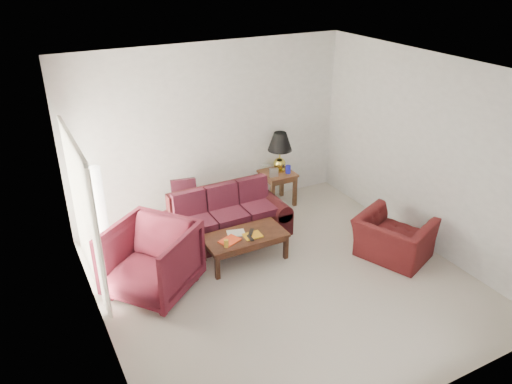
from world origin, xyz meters
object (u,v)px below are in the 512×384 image
(armchair_left, at_px, (151,260))
(armchair_right, at_px, (393,238))
(floor_lamp, at_px, (99,209))
(coffee_table, at_px, (245,247))
(sofa, at_px, (227,216))
(end_table, at_px, (277,188))

(armchair_left, xyz_separation_m, armchair_right, (3.51, -0.91, -0.16))
(floor_lamp, xyz_separation_m, armchair_right, (3.86, -2.35, -0.37))
(armchair_left, height_order, armchair_right, armchair_left)
(armchair_right, height_order, coffee_table, armchair_right)
(armchair_left, bearing_deg, sofa, 79.23)
(floor_lamp, distance_m, armchair_right, 4.54)
(floor_lamp, relative_size, coffee_table, 1.13)
(sofa, bearing_deg, floor_lamp, 165.29)
(end_table, bearing_deg, coffee_table, -134.56)
(coffee_table, bearing_deg, armchair_right, -41.26)
(end_table, xyz_separation_m, floor_lamp, (-3.22, -0.07, 0.40))
(floor_lamp, height_order, armchair_left, floor_lamp)
(end_table, distance_m, armchair_left, 3.25)
(end_table, bearing_deg, armchair_right, -75.15)
(armchair_left, xyz_separation_m, coffee_table, (1.48, 0.10, -0.28))
(floor_lamp, distance_m, coffee_table, 2.32)
(floor_lamp, bearing_deg, armchair_left, -76.16)
(floor_lamp, xyz_separation_m, coffee_table, (1.83, -1.35, -0.49))
(armchair_left, height_order, coffee_table, armchair_left)
(armchair_left, distance_m, armchair_right, 3.63)
(sofa, xyz_separation_m, armchair_left, (-1.50, -0.79, 0.09))
(armchair_left, bearing_deg, end_table, 79.19)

